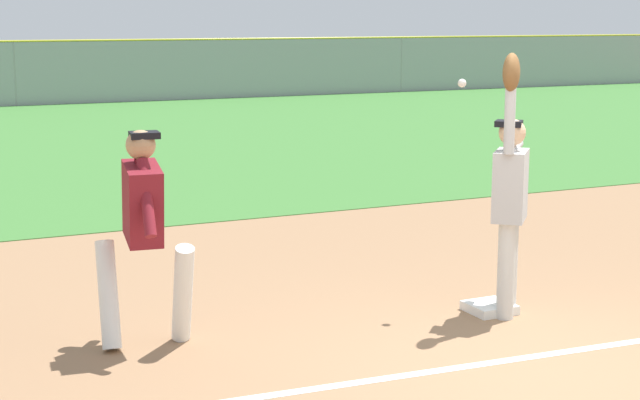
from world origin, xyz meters
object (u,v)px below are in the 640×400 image
object	(u,v)px
parked_car_silver	(31,77)
first_base	(490,308)
runner	(143,223)
fielder	(510,189)
parked_car_green	(183,74)
baseball	(462,83)

from	to	relation	value
parked_car_silver	first_base	bearing A→B (deg)	-96.07
runner	parked_car_silver	xyz separation A→B (m)	(3.32, 25.38, -0.32)
runner	parked_car_silver	distance (m)	25.60
fielder	parked_car_green	bearing A→B (deg)	-58.87
parked_car_silver	parked_car_green	bearing A→B (deg)	-8.63
first_base	parked_car_silver	xyz separation A→B (m)	(0.34, 25.78, 0.63)
fielder	runner	bearing A→B (deg)	32.45
runner	first_base	bearing A→B (deg)	-0.52
runner	parked_car_green	world-z (taller)	runner
fielder	parked_car_silver	distance (m)	25.93
first_base	parked_car_green	bearing A→B (deg)	78.30
parked_car_silver	parked_car_green	distance (m)	4.95
first_base	baseball	bearing A→B (deg)	124.81
fielder	parked_car_green	xyz separation A→B (m)	(5.22, 25.64, -0.45)
first_base	fielder	bearing A→B (deg)	-66.33
first_base	runner	bearing A→B (deg)	172.38
first_base	baseball	xyz separation A→B (m)	(-0.18, 0.26, 1.96)
runner	baseball	distance (m)	2.98
runner	baseball	xyz separation A→B (m)	(2.80, -0.14, 1.01)
runner	parked_car_green	distance (m)	26.42
first_base	parked_car_silver	distance (m)	25.79
first_base	parked_car_green	distance (m)	26.04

